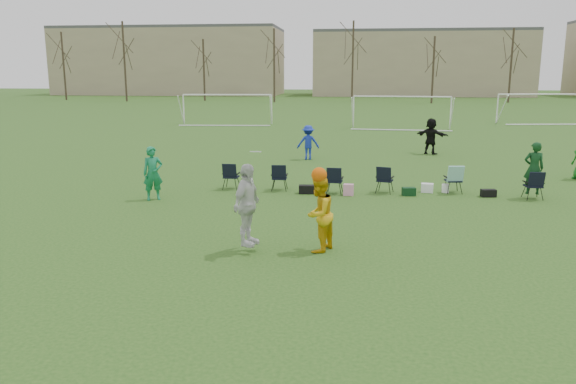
# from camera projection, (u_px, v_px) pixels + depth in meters

# --- Properties ---
(ground) EXTENTS (260.00, 260.00, 0.00)m
(ground) POSITION_uv_depth(u_px,v_px,m) (330.00, 266.00, 12.44)
(ground) COLOR #244C17
(ground) RESTS_ON ground
(fielder_green_near) EXTENTS (0.79, 0.70, 1.81)m
(fielder_green_near) POSITION_uv_depth(u_px,v_px,m) (153.00, 173.00, 18.75)
(fielder_green_near) COLOR #167C4D
(fielder_green_near) RESTS_ON ground
(fielder_blue) EXTENTS (1.16, 0.77, 1.68)m
(fielder_blue) POSITION_uv_depth(u_px,v_px,m) (308.00, 142.00, 27.52)
(fielder_blue) COLOR #162DAB
(fielder_blue) RESTS_ON ground
(fielder_black) EXTENTS (1.77, 1.42, 1.89)m
(fielder_black) POSITION_uv_depth(u_px,v_px,m) (431.00, 136.00, 29.30)
(fielder_black) COLOR black
(fielder_black) RESTS_ON ground
(center_contest) EXTENTS (2.56, 1.46, 2.47)m
(center_contest) POSITION_uv_depth(u_px,v_px,m) (285.00, 209.00, 13.25)
(center_contest) COLOR silver
(center_contest) RESTS_ON ground
(sideline_setup) EXTENTS (11.18, 1.35, 1.93)m
(sideline_setup) POSITION_uv_depth(u_px,v_px,m) (398.00, 178.00, 19.75)
(sideline_setup) COLOR #103B19
(sideline_setup) RESTS_ON ground
(goal_left) EXTENTS (7.39, 0.76, 2.46)m
(goal_left) POSITION_uv_depth(u_px,v_px,m) (227.00, 101.00, 46.20)
(goal_left) COLOR white
(goal_left) RESTS_ON ground
(goal_mid) EXTENTS (7.40, 0.63, 2.46)m
(goal_mid) POSITION_uv_depth(u_px,v_px,m) (402.00, 103.00, 42.65)
(goal_mid) COLOR white
(goal_mid) RESTS_ON ground
(goal_right) EXTENTS (7.35, 1.14, 2.46)m
(goal_right) POSITION_uv_depth(u_px,v_px,m) (541.00, 100.00, 47.10)
(goal_right) COLOR white
(goal_right) RESTS_ON ground
(tree_line) EXTENTS (110.28, 3.28, 11.40)m
(tree_line) POSITION_uv_depth(u_px,v_px,m) (354.00, 66.00, 79.17)
(tree_line) COLOR #382B21
(tree_line) RESTS_ON ground
(building_row) EXTENTS (126.00, 16.00, 13.00)m
(building_row) POSITION_uv_depth(u_px,v_px,m) (390.00, 62.00, 103.64)
(building_row) COLOR tan
(building_row) RESTS_ON ground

